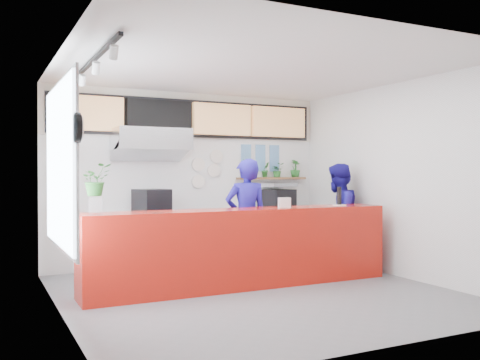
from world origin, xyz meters
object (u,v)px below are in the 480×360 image
object	(u,v)px
espresso_machine	(277,200)
staff_center	(246,219)
service_counter	(243,248)
panini_oven	(152,202)
pepper_mill	(339,196)
staff_right	(338,216)

from	to	relation	value
espresso_machine	staff_center	size ratio (longest dim) A/B	0.34
service_counter	espresso_machine	distance (m)	2.47
panini_oven	staff_center	size ratio (longest dim) A/B	0.27
service_counter	pepper_mill	bearing A→B (deg)	-0.13
espresso_machine	pepper_mill	distance (m)	1.81
espresso_machine	pepper_mill	world-z (taller)	pepper_mill
service_counter	staff_right	size ratio (longest dim) A/B	2.56
staff_center	service_counter	bearing A→B (deg)	66.44
espresso_machine	panini_oven	bearing A→B (deg)	157.76
service_counter	staff_right	xyz separation A→B (m)	(2.10, 0.62, 0.33)
staff_center	panini_oven	bearing A→B (deg)	-41.61
service_counter	staff_center	size ratio (longest dim) A/B	2.48
panini_oven	espresso_machine	world-z (taller)	panini_oven
panini_oven	pepper_mill	bearing A→B (deg)	-52.25
staff_center	espresso_machine	bearing A→B (deg)	-127.86
staff_center	staff_right	distance (m)	1.78
panini_oven	staff_right	distance (m)	3.11
panini_oven	espresso_machine	size ratio (longest dim) A/B	0.79
service_counter	staff_center	xyz separation A→B (m)	(0.32, 0.53, 0.36)
service_counter	pepper_mill	world-z (taller)	pepper_mill
staff_center	pepper_mill	distance (m)	1.48
service_counter	pepper_mill	distance (m)	1.80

